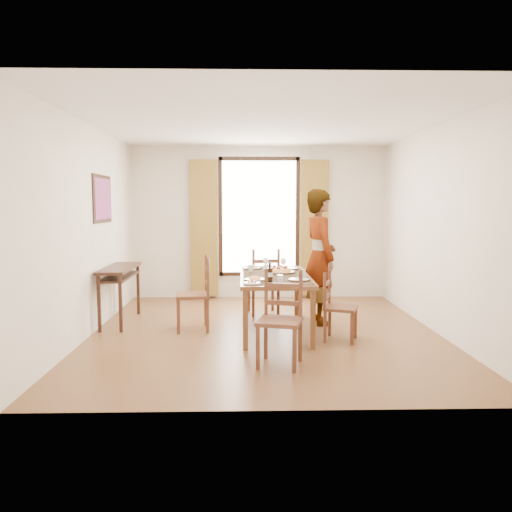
{
  "coord_description": "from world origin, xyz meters",
  "views": [
    {
      "loc": [
        -0.28,
        -6.41,
        1.68
      ],
      "look_at": [
        -0.11,
        0.1,
        1.0
      ],
      "focal_mm": 35.0,
      "sensor_mm": 36.0,
      "label": 1
    }
  ],
  "objects_px": {
    "console_table": "(120,275)",
    "man": "(320,257)",
    "pasta_platter": "(280,269)",
    "dining_table": "(274,279)"
  },
  "relations": [
    {
      "from": "console_table",
      "to": "man",
      "type": "xyz_separation_m",
      "value": [
        2.82,
        -0.09,
        0.26
      ]
    },
    {
      "from": "console_table",
      "to": "dining_table",
      "type": "xyz_separation_m",
      "value": [
        2.16,
        -0.5,
        0.01
      ]
    },
    {
      "from": "man",
      "to": "pasta_platter",
      "type": "relative_size",
      "value": 4.71
    },
    {
      "from": "dining_table",
      "to": "pasta_platter",
      "type": "xyz_separation_m",
      "value": [
        0.08,
        0.13,
        0.12
      ]
    },
    {
      "from": "dining_table",
      "to": "pasta_platter",
      "type": "bearing_deg",
      "value": 59.58
    },
    {
      "from": "console_table",
      "to": "man",
      "type": "distance_m",
      "value": 2.84
    },
    {
      "from": "dining_table",
      "to": "pasta_platter",
      "type": "height_order",
      "value": "pasta_platter"
    },
    {
      "from": "dining_table",
      "to": "console_table",
      "type": "bearing_deg",
      "value": 166.86
    },
    {
      "from": "pasta_platter",
      "to": "man",
      "type": "bearing_deg",
      "value": 25.87
    },
    {
      "from": "man",
      "to": "console_table",
      "type": "bearing_deg",
      "value": 76.82
    }
  ]
}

